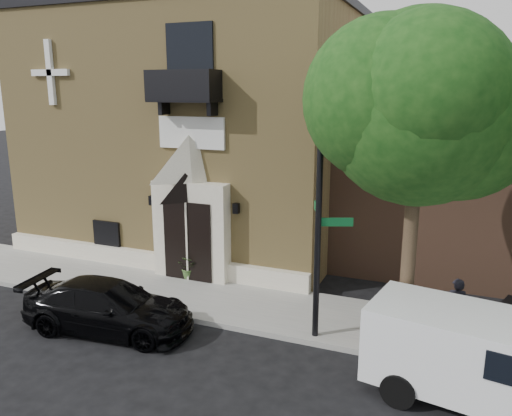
{
  "coord_description": "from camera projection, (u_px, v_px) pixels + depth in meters",
  "views": [
    {
      "loc": [
        6.85,
        -10.95,
        6.21
      ],
      "look_at": [
        1.58,
        2.0,
        2.9
      ],
      "focal_mm": 35.0,
      "sensor_mm": 36.0,
      "label": 1
    }
  ],
  "objects": [
    {
      "name": "ground",
      "position": [
        176.0,
        320.0,
        13.82
      ],
      "size": [
        120.0,
        120.0,
        0.0
      ],
      "primitive_type": "plane",
      "color": "black",
      "rests_on": "ground"
    },
    {
      "name": "sidewalk",
      "position": [
        232.0,
        302.0,
        14.79
      ],
      "size": [
        42.0,
        3.0,
        0.15
      ],
      "primitive_type": "cube",
      "color": "gray",
      "rests_on": "ground"
    },
    {
      "name": "church",
      "position": [
        209.0,
        128.0,
        21.01
      ],
      "size": [
        12.2,
        11.01,
        9.3
      ],
      "color": "tan",
      "rests_on": "ground"
    },
    {
      "name": "street_tree_left",
      "position": [
        421.0,
        107.0,
        10.57
      ],
      "size": [
        4.97,
        4.38,
        7.77
      ],
      "color": "#38281C",
      "rests_on": "sidewalk"
    },
    {
      "name": "black_sedan",
      "position": [
        109.0,
        307.0,
        13.11
      ],
      "size": [
        4.74,
        2.36,
        1.32
      ],
      "primitive_type": "imported",
      "rotation": [
        0.0,
        0.0,
        1.68
      ],
      "color": "black",
      "rests_on": "ground"
    },
    {
      "name": "cargo_van",
      "position": [
        500.0,
        362.0,
        9.66
      ],
      "size": [
        4.95,
        2.67,
        1.92
      ],
      "rotation": [
        0.0,
        0.0,
        -0.18
      ],
      "color": "white",
      "rests_on": "ground"
    },
    {
      "name": "street_sign",
      "position": [
        319.0,
        225.0,
        12.01
      ],
      "size": [
        1.11,
        0.86,
        5.76
      ],
      "rotation": [
        0.0,
        0.0,
        0.38
      ],
      "color": "black",
      "rests_on": "sidewalk"
    },
    {
      "name": "fire_hydrant",
      "position": [
        398.0,
        329.0,
        12.12
      ],
      "size": [
        0.47,
        0.38,
        0.82
      ],
      "color": "#B10D10",
      "rests_on": "sidewalk"
    },
    {
      "name": "planter",
      "position": [
        190.0,
        267.0,
        16.39
      ],
      "size": [
        0.82,
        0.75,
        0.78
      ],
      "primitive_type": "imported",
      "rotation": [
        0.0,
        0.0,
        -0.22
      ],
      "color": "#476C32",
      "rests_on": "sidewalk"
    },
    {
      "name": "pedestrian_near",
      "position": [
        456.0,
        308.0,
        12.44
      ],
      "size": [
        0.62,
        0.46,
        1.54
      ],
      "primitive_type": "imported",
      "rotation": [
        0.0,
        0.0,
        3.32
      ],
      "color": "black",
      "rests_on": "sidewalk"
    }
  ]
}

